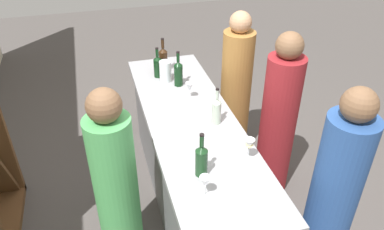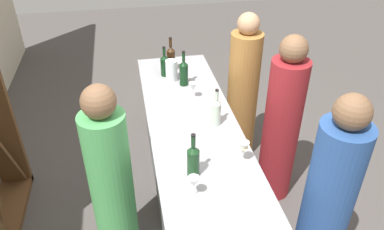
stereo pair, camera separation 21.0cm
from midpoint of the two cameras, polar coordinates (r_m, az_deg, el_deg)
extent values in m
plane|color=#4C4744|center=(3.65, 1.69, -13.10)|extent=(12.00, 12.00, 0.00)
cube|color=slate|center=(3.34, 1.81, -7.85)|extent=(2.36, 0.62, 0.89)
cube|color=#99999E|center=(3.06, 1.96, -1.22)|extent=(2.44, 0.70, 0.05)
cube|color=brown|center=(3.83, -24.44, -13.58)|extent=(1.00, 0.28, 0.06)
cylinder|color=#193D1E|center=(2.48, 2.63, -7.26)|extent=(0.08, 0.08, 0.19)
cone|color=#193D1E|center=(2.40, 2.70, -5.15)|extent=(0.08, 0.08, 0.04)
cylinder|color=#193D1E|center=(2.37, 2.74, -4.02)|extent=(0.03, 0.03, 0.08)
cylinder|color=black|center=(2.34, 2.77, -3.11)|extent=(0.03, 0.03, 0.01)
cylinder|color=#B7C6B2|center=(2.96, 5.65, 0.11)|extent=(0.07, 0.07, 0.18)
cone|color=#B7C6B2|center=(2.90, 5.77, 1.93)|extent=(0.07, 0.07, 0.04)
cylinder|color=#B7C6B2|center=(2.87, 5.83, 2.89)|extent=(0.03, 0.03, 0.08)
cylinder|color=black|center=(2.85, 5.88, 3.67)|extent=(0.03, 0.03, 0.01)
cylinder|color=black|center=(3.50, 0.48, 5.99)|extent=(0.08, 0.08, 0.20)
cone|color=black|center=(3.45, 0.49, 7.76)|extent=(0.08, 0.08, 0.04)
cylinder|color=black|center=(3.42, 0.50, 8.69)|extent=(0.03, 0.03, 0.08)
cylinder|color=black|center=(3.40, 0.50, 9.42)|extent=(0.03, 0.03, 0.01)
cylinder|color=black|center=(3.68, -2.47, 7.17)|extent=(0.08, 0.08, 0.18)
cone|color=black|center=(3.63, -2.51, 8.66)|extent=(0.08, 0.08, 0.03)
cylinder|color=black|center=(3.61, -2.53, 9.44)|extent=(0.03, 0.03, 0.07)
cylinder|color=black|center=(3.59, -2.55, 10.07)|extent=(0.03, 0.03, 0.01)
cylinder|color=#331E0F|center=(3.77, -1.56, 8.13)|extent=(0.08, 0.08, 0.20)
cone|color=#331E0F|center=(3.72, -1.59, 9.83)|extent=(0.08, 0.08, 0.04)
cylinder|color=#331E0F|center=(3.70, -1.60, 10.72)|extent=(0.03, 0.03, 0.09)
cylinder|color=black|center=(3.68, -1.61, 11.43)|extent=(0.03, 0.03, 0.01)
cylinder|color=white|center=(2.67, 9.80, -6.90)|extent=(0.07, 0.07, 0.00)
cylinder|color=white|center=(2.65, 9.89, -6.19)|extent=(0.01, 0.01, 0.08)
cone|color=white|center=(2.60, 10.06, -4.80)|extent=(0.07, 0.07, 0.08)
cone|color=beige|center=(2.61, 10.02, -5.18)|extent=(0.06, 0.06, 0.04)
cylinder|color=white|center=(3.33, 1.93, 2.55)|extent=(0.07, 0.07, 0.00)
cylinder|color=white|center=(3.32, 1.95, 3.06)|extent=(0.01, 0.01, 0.06)
cone|color=white|center=(3.28, 1.97, 4.16)|extent=(0.07, 0.07, 0.08)
cylinder|color=white|center=(2.40, 2.80, -12.03)|extent=(0.06, 0.06, 0.00)
cylinder|color=white|center=(2.37, 2.83, -11.36)|extent=(0.01, 0.01, 0.07)
cone|color=white|center=(2.32, 2.88, -10.07)|extent=(0.07, 0.07, 0.07)
cylinder|color=silver|center=(3.58, -1.41, 6.66)|extent=(0.11, 0.11, 0.20)
cylinder|color=maroon|center=(3.45, 14.84, -2.57)|extent=(0.36, 0.36, 1.37)
sphere|color=brown|center=(3.07, 16.94, 9.42)|extent=(0.22, 0.22, 0.22)
cylinder|color=#9E6B33|center=(3.89, 9.09, 2.56)|extent=(0.32, 0.32, 1.36)
sphere|color=tan|center=(3.57, 10.19, 13.29)|extent=(0.21, 0.21, 0.21)
cylinder|color=#284C8C|center=(2.75, 21.26, -14.07)|extent=(0.38, 0.38, 1.44)
sphere|color=brown|center=(2.25, 25.39, 0.35)|extent=(0.21, 0.21, 0.21)
cylinder|color=#4CA559|center=(2.88, -9.77, -11.06)|extent=(0.33, 0.33, 1.31)
sphere|color=brown|center=(2.42, -11.45, 1.92)|extent=(0.23, 0.23, 0.23)
camera|label=1|loc=(0.10, -88.01, 1.31)|focal=35.60mm
camera|label=2|loc=(0.10, 91.99, -1.31)|focal=35.60mm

